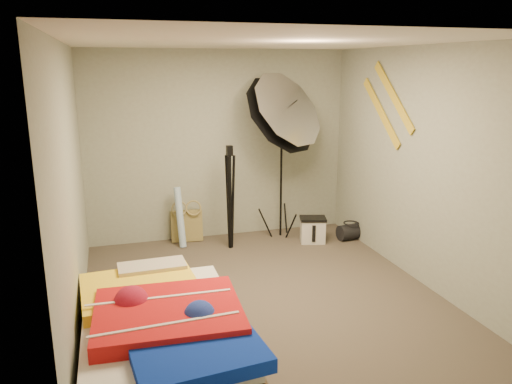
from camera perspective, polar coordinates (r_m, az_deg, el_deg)
name	(u,v)px	position (r m, az deg, el deg)	size (l,w,h in m)	color
floor	(263,296)	(5.21, 0.84, -11.84)	(4.00, 4.00, 0.00)	brown
ceiling	(264,42)	(4.68, 0.96, 16.78)	(4.00, 4.00, 0.00)	silver
wall_back	(219,146)	(6.70, -4.26, 5.28)	(3.50, 3.50, 0.00)	#979F8F
wall_front	(365,249)	(3.02, 12.40, -6.35)	(3.50, 3.50, 0.00)	#979F8F
wall_left	(71,190)	(4.60, -20.40, 0.21)	(4.00, 4.00, 0.00)	#979F8F
wall_right	(421,167)	(5.56, 18.38, 2.73)	(4.00, 4.00, 0.00)	#979F8F
tote_bag	(187,226)	(6.76, -7.92, -3.83)	(0.41, 0.12, 0.41)	#9A8A4F
wrapping_roll	(180,217)	(6.51, -8.68, -2.87)	(0.09, 0.09, 0.78)	#5892C9
camera_case	(313,231)	(6.69, 6.50, -4.42)	(0.31, 0.22, 0.31)	silver
duffel_bag	(351,232)	(6.89, 10.77, -4.50)	(0.21, 0.21, 0.35)	black
wall_stripe_upper	(394,97)	(5.96, 15.45, 10.47)	(0.02, 1.10, 0.10)	gold
wall_stripe_lower	(381,112)	(6.19, 14.10, 8.82)	(0.02, 1.10, 0.10)	gold
bed	(162,329)	(4.18, -10.64, -15.14)	(1.28, 1.94, 0.52)	#4D3B24
photo_umbrella	(280,116)	(6.38, 2.78, 8.70)	(1.12, 1.25, 2.33)	black
camera_tripod	(230,190)	(6.29, -2.99, 0.19)	(0.08, 0.08, 1.33)	black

